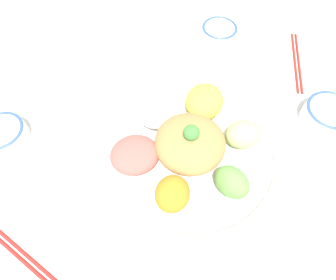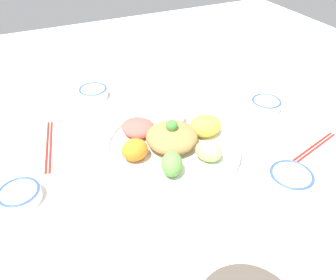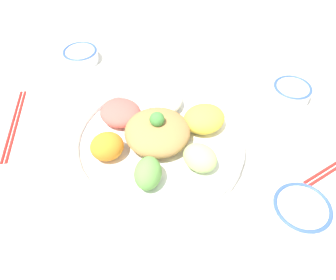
{
  "view_description": "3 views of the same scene",
  "coord_description": "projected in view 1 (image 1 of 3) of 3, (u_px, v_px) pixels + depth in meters",
  "views": [
    {
      "loc": [
        -0.29,
        -0.06,
        0.54
      ],
      "look_at": [
        -0.03,
        0.06,
        0.06
      ],
      "focal_mm": 30.0,
      "sensor_mm": 36.0,
      "label": 1
    },
    {
      "loc": [
        -0.33,
        -0.63,
        0.6
      ],
      "look_at": [
        -0.03,
        0.01,
        0.05
      ],
      "focal_mm": 35.0,
      "sensor_mm": 36.0,
      "label": 2
    },
    {
      "loc": [
        -0.14,
        -0.45,
        0.57
      ],
      "look_at": [
        -0.01,
        -0.03,
        0.06
      ],
      "focal_mm": 35.0,
      "sensor_mm": 36.0,
      "label": 3
    }
  ],
  "objects": [
    {
      "name": "chopsticks_pair_far",
      "position": [
        33.0,
        266.0,
        0.49
      ],
      "size": [
        0.06,
        0.24,
        0.01
      ],
      "rotation": [
        0.0,
        0.0,
        1.39
      ],
      "color": "red",
      "rests_on": "ground_plane"
    },
    {
      "name": "ground_plane",
      "position": [
        198.0,
        150.0,
        0.61
      ],
      "size": [
        2.4,
        2.4,
        0.0
      ],
      "primitive_type": "plane",
      "color": "silver"
    },
    {
      "name": "chopsticks_pair_near",
      "position": [
        297.0,
        61.0,
        0.74
      ],
      "size": [
        0.22,
        0.07,
        0.01
      ],
      "rotation": [
        0.0,
        0.0,
        3.4
      ],
      "color": "red",
      "rests_on": "ground_plane"
    },
    {
      "name": "sauce_bowl_red",
      "position": [
        219.0,
        32.0,
        0.77
      ],
      "size": [
        0.1,
        0.1,
        0.04
      ],
      "color": "white",
      "rests_on": "ground_plane"
    },
    {
      "name": "salad_platter",
      "position": [
        188.0,
        147.0,
        0.58
      ],
      "size": [
        0.39,
        0.39,
        0.1
      ],
      "color": "white",
      "rests_on": "ground_plane"
    },
    {
      "name": "rice_bowl_blue",
      "position": [
        328.0,
        114.0,
        0.62
      ],
      "size": [
        0.11,
        0.11,
        0.05
      ],
      "color": "white",
      "rests_on": "ground_plane"
    },
    {
      "name": "rice_bowl_plain",
      "position": [
        3.0,
        134.0,
        0.6
      ],
      "size": [
        0.1,
        0.1,
        0.04
      ],
      "color": "white",
      "rests_on": "ground_plane"
    }
  ]
}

